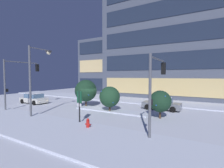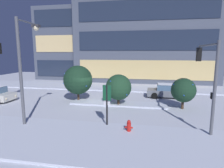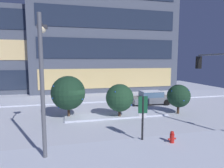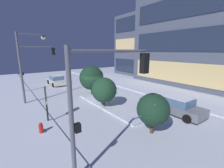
{
  "view_description": "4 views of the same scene",
  "coord_description": "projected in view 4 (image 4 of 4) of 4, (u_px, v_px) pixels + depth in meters",
  "views": [
    {
      "loc": [
        12.07,
        -16.33,
        4.1
      ],
      "look_at": [
        2.94,
        -0.23,
        3.16
      ],
      "focal_mm": 25.62,
      "sensor_mm": 36.0,
      "label": 1
    },
    {
      "loc": [
        5.43,
        -17.68,
        4.84
      ],
      "look_at": [
        2.28,
        -0.44,
        1.96
      ],
      "focal_mm": 30.61,
      "sensor_mm": 36.0,
      "label": 2
    },
    {
      "loc": [
        -1.38,
        -16.28,
        4.84
      ],
      "look_at": [
        2.5,
        0.09,
        2.83
      ],
      "focal_mm": 30.87,
      "sensor_mm": 36.0,
      "label": 3
    },
    {
      "loc": [
        14.25,
        -8.22,
        5.33
      ],
      "look_at": [
        2.47,
        0.46,
        2.06
      ],
      "focal_mm": 24.01,
      "sensor_mm": 36.0,
      "label": 4
    }
  ],
  "objects": [
    {
      "name": "traffic_light_corner_near_left",
      "position": [
        35.0,
        60.0,
        19.79
      ],
      "size": [
        0.32,
        4.65,
        6.03
      ],
      "rotation": [
        0.0,
        0.0,
        1.57
      ],
      "color": "#565960",
      "rests_on": "ground"
    },
    {
      "name": "car_far",
      "position": [
        177.0,
        106.0,
        12.83
      ],
      "size": [
        4.58,
        2.16,
        1.49
      ],
      "rotation": [
        0.0,
        0.0,
        3.12
      ],
      "color": "slate",
      "rests_on": "ground"
    },
    {
      "name": "decorated_tree_right_of_median",
      "position": [
        104.0,
        90.0,
        13.95
      ],
      "size": [
        2.35,
        2.39,
        2.91
      ],
      "color": "#473323",
      "rests_on": "ground"
    },
    {
      "name": "traffic_light_corner_near_right",
      "position": [
        108.0,
        87.0,
        6.35
      ],
      "size": [
        0.32,
        4.27,
        5.52
      ],
      "rotation": [
        0.0,
        0.0,
        1.57
      ],
      "color": "#565960",
      "rests_on": "ground"
    },
    {
      "name": "fire_hydrant",
      "position": [
        41.0,
        129.0,
        9.65
      ],
      "size": [
        0.48,
        0.26,
        0.83
      ],
      "color": "red",
      "rests_on": "ground"
    },
    {
      "name": "car_near",
      "position": [
        57.0,
        80.0,
        23.84
      ],
      "size": [
        4.43,
        2.16,
        1.49
      ],
      "rotation": [
        0.0,
        0.0,
        -0.01
      ],
      "color": "silver",
      "rests_on": "ground"
    },
    {
      "name": "ground",
      "position": [
        96.0,
        98.0,
        17.12
      ],
      "size": [
        52.0,
        52.0,
        0.0
      ],
      "primitive_type": "plane",
      "color": "silver"
    },
    {
      "name": "office_tower_secondary",
      "position": [
        151.0,
        46.0,
        33.56
      ],
      "size": [
        12.15,
        11.5,
        12.75
      ],
      "color": "#4C5466",
      "rests_on": "ground"
    },
    {
      "name": "parking_info_sign",
      "position": [
        46.0,
        100.0,
        10.99
      ],
      "size": [
        0.55,
        0.13,
        2.79
      ],
      "rotation": [
        0.0,
        0.0,
        1.44
      ],
      "color": "black",
      "rests_on": "ground"
    },
    {
      "name": "street_lamp_arched",
      "position": [
        28.0,
        58.0,
        14.63
      ],
      "size": [
        0.56,
        2.66,
        7.02
      ],
      "rotation": [
        0.0,
        0.0,
        1.63
      ],
      "color": "#565960",
      "rests_on": "ground"
    },
    {
      "name": "median_strip",
      "position": [
        108.0,
        105.0,
        14.67
      ],
      "size": [
        9.0,
        1.8,
        0.14
      ],
      "primitive_type": "cube",
      "color": "silver",
      "rests_on": "ground"
    },
    {
      "name": "decorated_tree_median",
      "position": [
        153.0,
        109.0,
        9.57
      ],
      "size": [
        2.09,
        2.12,
        2.71
      ],
      "color": "#473323",
      "rests_on": "ground"
    },
    {
      "name": "curb_strip_near",
      "position": [
        10.0,
        116.0,
        12.37
      ],
      "size": [
        52.0,
        5.2,
        0.14
      ],
      "primitive_type": "cube",
      "color": "silver",
      "rests_on": "ground"
    },
    {
      "name": "decorated_tree_left_of_median",
      "position": [
        92.0,
        78.0,
        17.78
      ],
      "size": [
        2.88,
        2.88,
        3.6
      ],
      "color": "#473323",
      "rests_on": "ground"
    },
    {
      "name": "curb_strip_far",
      "position": [
        144.0,
        87.0,
        21.83
      ],
      "size": [
        52.0,
        5.2,
        0.14
      ],
      "primitive_type": "cube",
      "color": "silver",
      "rests_on": "ground"
    }
  ]
}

